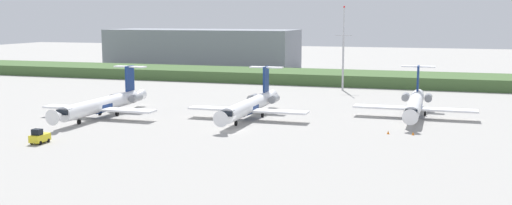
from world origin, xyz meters
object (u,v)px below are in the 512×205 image
Objects in this scene: regional_jet_third at (415,104)px; regional_jet_second at (250,105)px; antenna_mast at (343,55)px; safety_cone_front_marker at (388,132)px; regional_jet_nearest at (103,104)px; baggage_tug at (39,137)px; safety_cone_mid_marker at (413,133)px.

regional_jet_second is at bearing -159.18° from regional_jet_third.
safety_cone_front_marker is (16.71, -55.90, -8.75)m from antenna_mast.
regional_jet_nearest reaches higher than safety_cone_front_marker.
regional_jet_nearest is at bearing 98.70° from baggage_tug.
antenna_mast is at bearing 110.37° from safety_cone_mid_marker.
antenna_mast is at bearing 118.21° from regional_jet_third.
regional_jet_second is (27.24, 7.01, 0.00)m from regional_jet_nearest.
regional_jet_nearest is 59.58m from regional_jet_third.
antenna_mast is 59.00m from safety_cone_front_marker.
regional_jet_nearest reaches higher than baggage_tug.
regional_jet_third is 1.43× the size of antenna_mast.
safety_cone_mid_marker is (20.64, -55.59, -8.75)m from antenna_mast.
regional_jet_nearest and regional_jet_second have the same top height.
baggage_tug is (-53.09, -41.97, -1.53)m from regional_jet_third.
regional_jet_third is at bearing 92.13° from safety_cone_mid_marker.
regional_jet_second is 31.09m from safety_cone_mid_marker.
safety_cone_front_marker is at bearing -0.51° from regional_jet_nearest.
antenna_mast is 86.20m from baggage_tug.
antenna_mast is at bearing 106.64° from safety_cone_front_marker.
regional_jet_second is 56.36× the size of safety_cone_front_marker.
safety_cone_mid_marker is at bearing -13.38° from regional_jet_second.
safety_cone_mid_marker is (57.41, -0.17, -2.26)m from regional_jet_nearest.
baggage_tug is at bearing -127.50° from regional_jet_second.
regional_jet_third is 18.54m from safety_cone_mid_marker.
regional_jet_third is at bearing 17.81° from regional_jet_nearest.
regional_jet_second reaches higher than baggage_tug.
safety_cone_mid_marker is at bearing -0.17° from regional_jet_nearest.
antenna_mast is 59.94m from safety_cone_mid_marker.
regional_jet_nearest is at bearing -165.58° from regional_jet_second.
safety_cone_front_marker is 1.00× the size of safety_cone_mid_marker.
antenna_mast is 39.44× the size of safety_cone_front_marker.
regional_jet_nearest is 1.00× the size of regional_jet_second.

